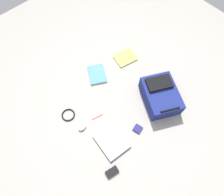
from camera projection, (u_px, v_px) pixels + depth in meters
The scene contains 10 objects.
ground_plane at pixel (116, 100), 2.20m from camera, with size 4.12×4.12×0.00m, color gray.
backpack at pixel (160, 95), 2.12m from camera, with size 0.56×0.51×0.21m.
laptop at pixel (111, 142), 1.98m from camera, with size 0.34×0.28×0.03m.
book_comic at pixel (97, 74), 2.33m from camera, with size 0.32×0.29×0.02m.
book_red at pixel (125, 57), 2.44m from camera, with size 0.25×0.28×0.02m.
computer_mouse at pixel (82, 127), 2.04m from camera, with size 0.07×0.09×0.03m, color silver.
cable_coil at pixel (68, 115), 2.11m from camera, with size 0.14×0.14×0.01m, color black.
power_brick at pixel (112, 172), 1.85m from camera, with size 0.07×0.12×0.03m, color black.
pen_black at pixel (97, 117), 2.10m from camera, with size 0.01×0.01×0.13m, color red.
earbud_pouch at pixel (138, 129), 2.04m from camera, with size 0.08×0.08×0.02m, color navy.
Camera 1 is at (-0.66, 0.66, 1.99)m, focal length 31.57 mm.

